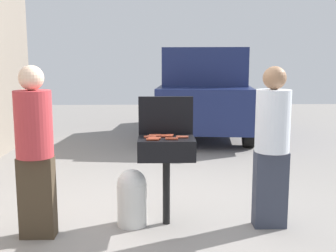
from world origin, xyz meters
TOP-DOWN VIEW (x-y plane):
  - ground_plane at (0.00, 0.00)m, footprint 24.00×24.00m
  - bbq_grill at (0.12, -0.16)m, footprint 0.60×0.44m
  - grill_lid_open at (0.12, 0.06)m, footprint 0.60×0.05m
  - hot_dog_0 at (0.00, -0.08)m, footprint 0.13×0.03m
  - hot_dog_1 at (-0.03, -0.31)m, footprint 0.13×0.03m
  - hot_dog_2 at (-0.02, -0.13)m, footprint 0.13×0.04m
  - hot_dog_3 at (-0.01, -0.26)m, footprint 0.13×0.03m
  - hot_dog_4 at (0.12, -0.14)m, footprint 0.13×0.04m
  - hot_dog_5 at (0.28, -0.19)m, footprint 0.13×0.03m
  - hot_dog_6 at (0.13, -0.09)m, footprint 0.13×0.03m
  - hot_dog_7 at (0.17, -0.28)m, footprint 0.13×0.03m
  - hot_dog_8 at (-0.06, -0.17)m, footprint 0.13×0.03m
  - propane_tank at (-0.25, -0.19)m, footprint 0.32×0.32m
  - person_left at (-1.18, -0.46)m, footprint 0.36×0.36m
  - person_right at (1.22, -0.27)m, footprint 0.36×0.36m
  - parked_minivan at (1.17, 5.38)m, footprint 2.43×4.59m

SIDE VIEW (x-z plane):
  - ground_plane at x=0.00m, z-range 0.00..0.00m
  - propane_tank at x=-0.25m, z-range 0.01..0.63m
  - bbq_grill at x=0.12m, z-range 0.33..1.28m
  - person_right at x=1.22m, z-range 0.07..1.78m
  - person_left at x=-1.18m, z-range 0.07..1.79m
  - hot_dog_0 at x=0.00m, z-range 0.95..0.98m
  - hot_dog_1 at x=-0.03m, z-range 0.95..0.98m
  - hot_dog_2 at x=-0.02m, z-range 0.95..0.98m
  - hot_dog_3 at x=-0.01m, z-range 0.95..0.98m
  - hot_dog_4 at x=0.12m, z-range 0.95..0.98m
  - hot_dog_5 at x=0.28m, z-range 0.95..0.98m
  - hot_dog_6 at x=0.13m, z-range 0.95..0.98m
  - hot_dog_7 at x=0.17m, z-range 0.95..0.98m
  - hot_dog_8 at x=-0.06m, z-range 0.95..0.98m
  - parked_minivan at x=1.17m, z-range 0.02..2.04m
  - grill_lid_open at x=0.12m, z-range 0.95..1.37m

